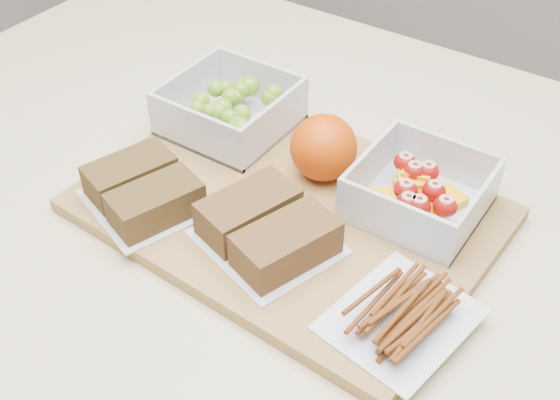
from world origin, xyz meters
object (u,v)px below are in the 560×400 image
(cutting_board, at_px, (288,209))
(orange, at_px, (324,148))
(grape_container, at_px, (233,109))
(fruit_container, at_px, (419,193))
(sandwich_bag_center, at_px, (267,228))
(sandwich_bag_left, at_px, (143,190))
(pretzel_bag, at_px, (402,309))

(cutting_board, distance_m, orange, 0.08)
(orange, bearing_deg, grape_container, 171.84)
(fruit_container, bearing_deg, sandwich_bag_center, -127.71)
(sandwich_bag_center, bearing_deg, orange, 95.35)
(orange, distance_m, sandwich_bag_left, 0.20)
(fruit_container, height_order, orange, orange)
(fruit_container, xyz_separation_m, orange, (-0.11, -0.01, 0.02))
(grape_container, relative_size, pretzel_bag, 0.93)
(orange, xyz_separation_m, sandwich_bag_center, (0.01, -0.13, -0.02))
(orange, bearing_deg, fruit_container, 3.37)
(pretzel_bag, bearing_deg, orange, 140.36)
(sandwich_bag_center, bearing_deg, sandwich_bag_left, -170.64)
(orange, distance_m, sandwich_bag_center, 0.13)
(sandwich_bag_left, xyz_separation_m, pretzel_bag, (0.30, 0.01, -0.00))
(pretzel_bag, bearing_deg, sandwich_bag_left, -178.16)
(fruit_container, bearing_deg, orange, -176.63)
(grape_container, relative_size, sandwich_bag_left, 0.91)
(fruit_container, distance_m, pretzel_bag, 0.16)
(grape_container, bearing_deg, orange, -8.16)
(sandwich_bag_center, bearing_deg, pretzel_bag, -5.13)
(sandwich_bag_left, distance_m, pretzel_bag, 0.30)
(cutting_board, relative_size, sandwich_bag_left, 2.80)
(fruit_container, relative_size, orange, 1.72)
(sandwich_bag_left, bearing_deg, fruit_container, 32.35)
(fruit_container, bearing_deg, sandwich_bag_left, -147.65)
(pretzel_bag, bearing_deg, sandwich_bag_center, 174.87)
(pretzel_bag, bearing_deg, grape_container, 152.68)
(sandwich_bag_left, bearing_deg, orange, 48.46)
(sandwich_bag_center, relative_size, pretzel_bag, 1.08)
(grape_container, distance_m, sandwich_bag_left, 0.17)
(orange, relative_size, pretzel_bag, 0.50)
(sandwich_bag_left, bearing_deg, grape_container, 92.90)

